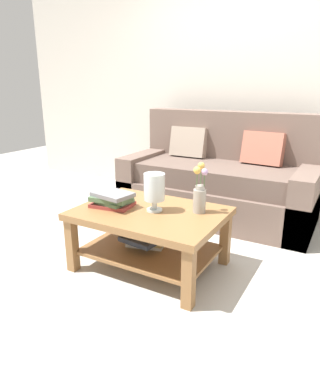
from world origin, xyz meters
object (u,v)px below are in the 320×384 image
coffee_table (150,227)px  glass_hurricane_vase (154,188)px  couch (219,181)px  book_stack_main (113,199)px  flower_pitcher (200,194)px

coffee_table → glass_hurricane_vase: glass_hurricane_vase is taller
coffee_table → glass_hurricane_vase: size_ratio=3.79×
couch → book_stack_main: 1.43m
coffee_table → flower_pitcher: flower_pitcher is taller
book_stack_main → coffee_table: bearing=13.1°
coffee_table → couch: bearing=87.7°
book_stack_main → flower_pitcher: size_ratio=0.93×
coffee_table → book_stack_main: book_stack_main is taller
couch → flower_pitcher: (0.28, -1.18, 0.23)m
coffee_table → book_stack_main: (-0.28, -0.07, 0.19)m
glass_hurricane_vase → flower_pitcher: size_ratio=0.77×
book_stack_main → flower_pitcher: flower_pitcher is taller
couch → coffee_table: 1.32m
coffee_table → flower_pitcher: 0.45m
couch → coffee_table: size_ratio=1.82×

